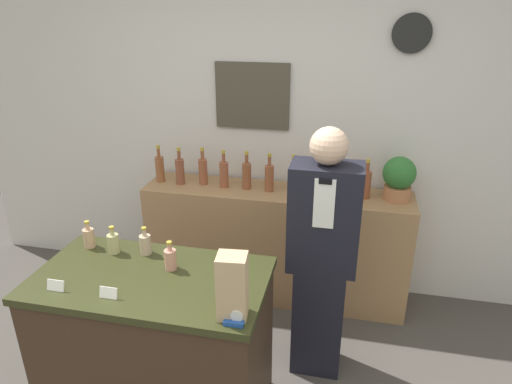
% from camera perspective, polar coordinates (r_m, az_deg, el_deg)
% --- Properties ---
extents(back_wall, '(5.20, 0.09, 2.70)m').
position_cam_1_polar(back_wall, '(3.54, 2.25, 8.56)').
color(back_wall, silver).
rests_on(back_wall, ground_plane).
extents(back_shelf, '(2.02, 0.42, 0.91)m').
position_cam_1_polar(back_shelf, '(3.61, 2.45, -6.52)').
color(back_shelf, '#9E754C').
rests_on(back_shelf, ground_plane).
extents(display_counter, '(1.22, 0.67, 0.91)m').
position_cam_1_polar(display_counter, '(2.72, -12.26, -18.29)').
color(display_counter, '#382619').
rests_on(display_counter, ground_plane).
extents(shopkeeper, '(0.41, 0.26, 1.61)m').
position_cam_1_polar(shopkeeper, '(2.78, 8.22, -8.24)').
color(shopkeeper, black).
rests_on(shopkeeper, ground_plane).
extents(potted_plant, '(0.23, 0.23, 0.32)m').
position_cam_1_polar(potted_plant, '(3.36, 17.42, 1.75)').
color(potted_plant, '#B27047').
rests_on(potted_plant, back_shelf).
extents(paper_bag, '(0.14, 0.13, 0.31)m').
position_cam_1_polar(paper_bag, '(2.04, -2.97, -11.72)').
color(paper_bag, tan).
rests_on(paper_bag, display_counter).
extents(tape_dispenser, '(0.09, 0.06, 0.07)m').
position_cam_1_polar(tape_dispenser, '(2.08, -2.60, -15.60)').
color(tape_dispenser, '#1E4799').
rests_on(tape_dispenser, display_counter).
extents(price_card_left, '(0.09, 0.02, 0.06)m').
position_cam_1_polar(price_card_left, '(2.48, -23.77, -10.65)').
color(price_card_left, white).
rests_on(price_card_left, display_counter).
extents(price_card_right, '(0.09, 0.02, 0.06)m').
position_cam_1_polar(price_card_right, '(2.33, -17.97, -11.90)').
color(price_card_right, white).
rests_on(price_card_right, display_counter).
extents(counter_bottle_0, '(0.06, 0.06, 0.16)m').
position_cam_1_polar(counter_bottle_0, '(2.80, -20.16, -5.32)').
color(counter_bottle_0, tan).
rests_on(counter_bottle_0, display_counter).
extents(counter_bottle_1, '(0.06, 0.06, 0.16)m').
position_cam_1_polar(counter_bottle_1, '(2.69, -17.40, -6.07)').
color(counter_bottle_1, tan).
rests_on(counter_bottle_1, display_counter).
extents(counter_bottle_2, '(0.06, 0.06, 0.16)m').
position_cam_1_polar(counter_bottle_2, '(2.63, -13.66, -6.30)').
color(counter_bottle_2, tan).
rests_on(counter_bottle_2, display_counter).
extents(counter_bottle_3, '(0.06, 0.06, 0.16)m').
position_cam_1_polar(counter_bottle_3, '(2.46, -10.65, -8.19)').
color(counter_bottle_3, tan).
rests_on(counter_bottle_3, display_counter).
extents(shelf_bottle_0, '(0.07, 0.07, 0.29)m').
position_cam_1_polar(shelf_bottle_0, '(3.64, -11.94, 2.97)').
color(shelf_bottle_0, brown).
rests_on(shelf_bottle_0, back_shelf).
extents(shelf_bottle_1, '(0.07, 0.07, 0.29)m').
position_cam_1_polar(shelf_bottle_1, '(3.56, -9.49, 2.68)').
color(shelf_bottle_1, brown).
rests_on(shelf_bottle_1, back_shelf).
extents(shelf_bottle_2, '(0.07, 0.07, 0.29)m').
position_cam_1_polar(shelf_bottle_2, '(3.53, -6.64, 2.68)').
color(shelf_bottle_2, brown).
rests_on(shelf_bottle_2, back_shelf).
extents(shelf_bottle_3, '(0.07, 0.07, 0.29)m').
position_cam_1_polar(shelf_bottle_3, '(3.45, -4.03, 2.33)').
color(shelf_bottle_3, brown).
rests_on(shelf_bottle_3, back_shelf).
extents(shelf_bottle_4, '(0.07, 0.07, 0.29)m').
position_cam_1_polar(shelf_bottle_4, '(3.42, -1.17, 2.17)').
color(shelf_bottle_4, brown).
rests_on(shelf_bottle_4, back_shelf).
extents(shelf_bottle_5, '(0.07, 0.07, 0.29)m').
position_cam_1_polar(shelf_bottle_5, '(3.37, 1.67, 1.87)').
color(shelf_bottle_5, brown).
rests_on(shelf_bottle_5, back_shelf).
extents(shelf_bottle_6, '(0.07, 0.07, 0.29)m').
position_cam_1_polar(shelf_bottle_6, '(3.36, 4.65, 1.72)').
color(shelf_bottle_6, brown).
rests_on(shelf_bottle_6, back_shelf).
extents(shelf_bottle_7, '(0.07, 0.07, 0.29)m').
position_cam_1_polar(shelf_bottle_7, '(3.35, 7.63, 1.55)').
color(shelf_bottle_7, brown).
rests_on(shelf_bottle_7, back_shelf).
extents(shelf_bottle_8, '(0.07, 0.07, 0.29)m').
position_cam_1_polar(shelf_bottle_8, '(3.34, 10.61, 1.29)').
color(shelf_bottle_8, brown).
rests_on(shelf_bottle_8, back_shelf).
extents(shelf_bottle_9, '(0.07, 0.07, 0.29)m').
position_cam_1_polar(shelf_bottle_9, '(3.34, 13.60, 1.03)').
color(shelf_bottle_9, brown).
rests_on(shelf_bottle_9, back_shelf).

